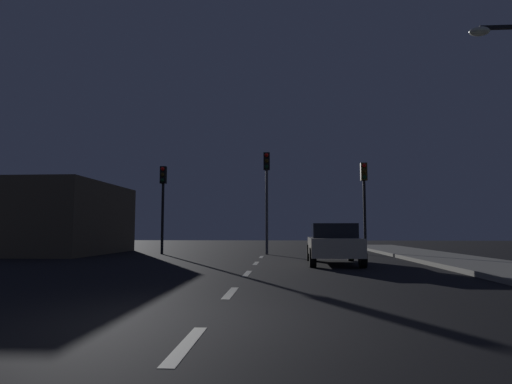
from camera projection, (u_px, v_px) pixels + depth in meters
ground_plane at (249, 272)px, 12.72m from camera, size 80.00×80.00×0.00m
sidewalk_curb_right at (512, 270)px, 12.24m from camera, size 3.00×40.00×0.15m
lane_stripe_nearest at (186, 344)px, 4.57m from camera, size 0.16×1.60×0.01m
lane_stripe_second at (231, 293)px, 8.35m from camera, size 0.16×1.60×0.01m
lane_stripe_third at (247, 273)px, 12.12m from camera, size 0.16×1.60×0.01m
lane_stripe_fourth at (256, 263)px, 15.90m from camera, size 0.16×1.60×0.01m
lane_stripe_fifth at (261, 257)px, 19.68m from camera, size 0.16×1.60×0.01m
traffic_signal_left at (163, 192)px, 22.38m from camera, size 0.32×0.38×4.54m
traffic_signal_center at (267, 183)px, 22.07m from camera, size 0.32×0.38×5.20m
traffic_signal_right at (364, 190)px, 21.72m from camera, size 0.32×0.38×4.62m
car_stopped_ahead at (333, 243)px, 15.63m from camera, size 1.93×4.32×1.45m
storefront_left at (71, 219)px, 22.52m from camera, size 4.08×7.72×3.64m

